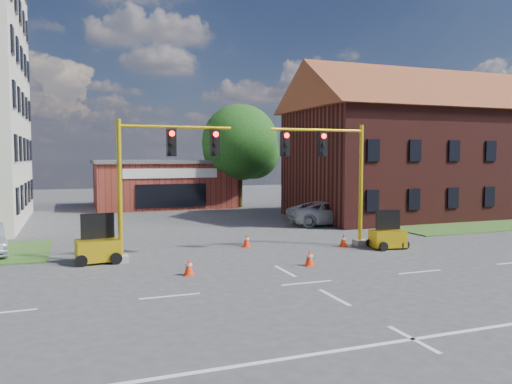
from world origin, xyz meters
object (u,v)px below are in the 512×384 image
signal_mast_west (158,172)px  signal_mast_east (333,170)px  trailer_west (98,248)px  trailer_east (388,237)px  pickup_white (330,213)px

signal_mast_west → signal_mast_east: (8.71, 0.00, 0.00)m
signal_mast_west → signal_mast_east: 8.71m
signal_mast_east → trailer_west: size_ratio=3.02×
signal_mast_west → trailer_east: bearing=-6.0°
trailer_east → pickup_white: size_ratio=0.32×
signal_mast_east → pickup_white: 9.21m
trailer_west → trailer_east: trailer_west is taller
pickup_white → signal_mast_west: bearing=124.5°
signal_mast_east → trailer_west: bearing=178.4°
signal_mast_east → trailer_east: (2.50, -1.18, -3.34)m
trailer_west → pickup_white: (15.36, 7.33, 0.16)m
trailer_west → pickup_white: trailer_west is taller
signal_mast_east → trailer_east: size_ratio=3.35×
trailer_west → signal_mast_west: bearing=-13.1°
signal_mast_east → signal_mast_west: bearing=180.0°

